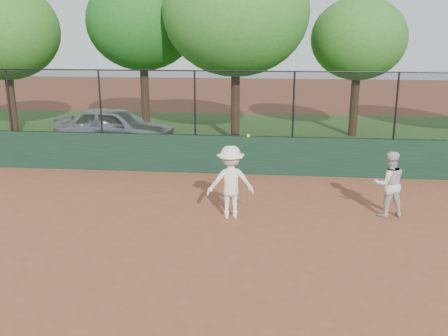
# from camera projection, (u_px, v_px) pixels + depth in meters

# --- Properties ---
(ground) EXTENTS (80.00, 80.00, 0.00)m
(ground) POSITION_uv_depth(u_px,v_px,m) (173.00, 253.00, 10.04)
(ground) COLOR brown
(ground) RESTS_ON ground
(back_wall) EXTENTS (26.00, 0.20, 1.20)m
(back_wall) POSITION_uv_depth(u_px,v_px,m) (211.00, 154.00, 15.64)
(back_wall) COLOR #173421
(back_wall) RESTS_ON ground
(grass_strip) EXTENTS (36.00, 12.00, 0.01)m
(grass_strip) POSITION_uv_depth(u_px,v_px,m) (230.00, 135.00, 21.56)
(grass_strip) COLOR #29531A
(grass_strip) RESTS_ON ground
(parked_car) EXTENTS (4.78, 2.31, 1.57)m
(parked_car) POSITION_uv_depth(u_px,v_px,m) (116.00, 127.00, 19.05)
(parked_car) COLOR silver
(parked_car) RESTS_ON ground
(player_second) EXTENTS (0.87, 0.73, 1.59)m
(player_second) POSITION_uv_depth(u_px,v_px,m) (389.00, 184.00, 11.90)
(player_second) COLOR silver
(player_second) RESTS_ON ground
(player_main) EXTENTS (1.25, 0.89, 2.08)m
(player_main) POSITION_uv_depth(u_px,v_px,m) (230.00, 182.00, 11.78)
(player_main) COLOR white
(player_main) RESTS_ON ground
(fence_assembly) EXTENTS (26.00, 0.06, 2.00)m
(fence_assembly) POSITION_uv_depth(u_px,v_px,m) (210.00, 102.00, 15.22)
(fence_assembly) COLOR black
(fence_assembly) RESTS_ON back_wall
(tree_0) EXTENTS (4.63, 4.21, 6.35)m
(tree_0) POSITION_uv_depth(u_px,v_px,m) (4.00, 31.00, 20.54)
(tree_0) COLOR #482F19
(tree_0) RESTS_ON ground
(tree_1) EXTENTS (4.75, 4.32, 6.79)m
(tree_1) POSITION_uv_depth(u_px,v_px,m) (142.00, 22.00, 21.21)
(tree_1) COLOR #452C18
(tree_1) RESTS_ON ground
(tree_2) EXTENTS (5.66, 5.14, 7.48)m
(tree_2) POSITION_uv_depth(u_px,v_px,m) (236.00, 13.00, 19.12)
(tree_2) COLOR #452A18
(tree_2) RESTS_ON ground
(tree_3) EXTENTS (3.91, 3.55, 5.74)m
(tree_3) POSITION_uv_depth(u_px,v_px,m) (359.00, 39.00, 20.44)
(tree_3) COLOR #3B2613
(tree_3) RESTS_ON ground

